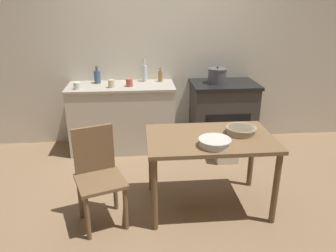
% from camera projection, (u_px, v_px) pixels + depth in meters
% --- Properties ---
extents(ground_plane, '(14.00, 14.00, 0.00)m').
position_uv_depth(ground_plane, '(173.00, 196.00, 3.40)').
color(ground_plane, '#896B4C').
extents(wall_back, '(8.00, 0.07, 2.55)m').
position_uv_depth(wall_back, '(161.00, 50.00, 4.42)').
color(wall_back, beige).
rests_on(wall_back, ground_plane).
extents(counter_cabinet, '(1.38, 0.60, 0.88)m').
position_uv_depth(counter_cabinet, '(123.00, 117.00, 4.37)').
color(counter_cabinet, beige).
rests_on(counter_cabinet, ground_plane).
extents(stove, '(0.86, 0.65, 0.89)m').
position_uv_depth(stove, '(222.00, 115.00, 4.47)').
color(stove, '#38332D').
rests_on(stove, ground_plane).
extents(work_table, '(1.17, 0.75, 0.73)m').
position_uv_depth(work_table, '(210.00, 147.00, 3.04)').
color(work_table, brown).
rests_on(work_table, ground_plane).
extents(chair, '(0.51, 0.51, 0.88)m').
position_uv_depth(chair, '(98.00, 174.00, 2.89)').
color(chair, brown).
rests_on(chair, ground_plane).
extents(flour_sack, '(0.26, 0.18, 0.37)m').
position_uv_depth(flour_sack, '(227.00, 148.00, 4.07)').
color(flour_sack, beige).
rests_on(flour_sack, ground_plane).
extents(stock_pot, '(0.25, 0.25, 0.22)m').
position_uv_depth(stock_pot, '(217.00, 76.00, 4.25)').
color(stock_pot, '#4C4C51').
rests_on(stock_pot, stove).
extents(mixing_bowl_large, '(0.28, 0.28, 0.07)m').
position_uv_depth(mixing_bowl_large, '(215.00, 142.00, 2.80)').
color(mixing_bowl_large, silver).
rests_on(mixing_bowl_large, work_table).
extents(mixing_bowl_small, '(0.28, 0.28, 0.07)m').
position_uv_depth(mixing_bowl_small, '(241.00, 130.00, 3.07)').
color(mixing_bowl_small, tan).
rests_on(mixing_bowl_small, work_table).
extents(bottle_far_left, '(0.06, 0.06, 0.18)m').
position_uv_depth(bottle_far_left, '(160.00, 76.00, 4.38)').
color(bottle_far_left, olive).
rests_on(bottle_far_left, counter_cabinet).
extents(bottle_left, '(0.08, 0.08, 0.22)m').
position_uv_depth(bottle_left, '(97.00, 77.00, 4.28)').
color(bottle_left, '#3D5675').
rests_on(bottle_left, counter_cabinet).
extents(bottle_mid_left, '(0.07, 0.07, 0.30)m').
position_uv_depth(bottle_mid_left, '(145.00, 73.00, 4.37)').
color(bottle_mid_left, silver).
rests_on(bottle_mid_left, counter_cabinet).
extents(cup_center_left, '(0.09, 0.09, 0.08)m').
position_uv_depth(cup_center_left, '(77.00, 86.00, 4.01)').
color(cup_center_left, silver).
rests_on(cup_center_left, counter_cabinet).
extents(cup_center, '(0.09, 0.09, 0.10)m').
position_uv_depth(cup_center, '(129.00, 83.00, 4.14)').
color(cup_center, '#B74C42').
rests_on(cup_center, counter_cabinet).
extents(cup_center_right, '(0.08, 0.08, 0.10)m').
position_uv_depth(cup_center_right, '(111.00, 84.00, 4.08)').
color(cup_center_right, beige).
rests_on(cup_center_right, counter_cabinet).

